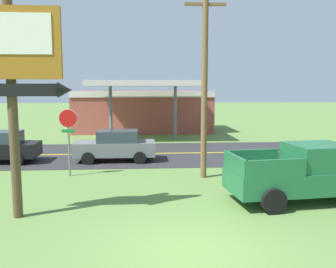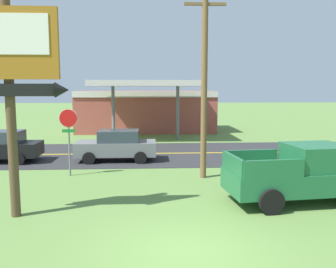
% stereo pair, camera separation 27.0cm
% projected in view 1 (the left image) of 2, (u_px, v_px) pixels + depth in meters
% --- Properties ---
extents(ground_plane, '(180.00, 180.00, 0.00)m').
position_uv_depth(ground_plane, '(192.00, 251.00, 8.59)').
color(ground_plane, '#5B7F3D').
extents(road_asphalt, '(140.00, 8.00, 0.02)m').
position_uv_depth(road_asphalt, '(162.00, 153.00, 21.45)').
color(road_asphalt, '#2B2B2D').
rests_on(road_asphalt, ground).
extents(road_centre_line, '(126.00, 0.20, 0.01)m').
position_uv_depth(road_centre_line, '(162.00, 153.00, 21.45)').
color(road_centre_line, gold).
rests_on(road_centre_line, road_asphalt).
extents(motel_sign, '(3.24, 0.54, 6.40)m').
position_uv_depth(motel_sign, '(11.00, 68.00, 10.22)').
color(motel_sign, brown).
rests_on(motel_sign, ground).
extents(stop_sign, '(0.80, 0.08, 2.95)m').
position_uv_depth(stop_sign, '(68.00, 130.00, 15.71)').
color(stop_sign, slate).
rests_on(stop_sign, ground).
extents(utility_pole, '(1.92, 0.26, 8.56)m').
position_uv_depth(utility_pole, '(205.00, 71.00, 15.17)').
color(utility_pole, brown).
rests_on(utility_pole, ground).
extents(gas_station, '(12.00, 11.50, 4.40)m').
position_uv_depth(gas_station, '(143.00, 110.00, 32.62)').
color(gas_station, '#A84C42').
rests_on(gas_station, ground).
extents(pickup_green_parked_on_lawn, '(5.38, 2.67, 1.96)m').
position_uv_depth(pickup_green_parked_on_lawn, '(306.00, 173.00, 12.32)').
color(pickup_green_parked_on_lawn, '#1E6038').
rests_on(pickup_green_parked_on_lawn, ground).
extents(car_grey_near_lane, '(4.20, 2.00, 1.64)m').
position_uv_depth(car_grey_near_lane, '(116.00, 146.00, 19.19)').
color(car_grey_near_lane, slate).
rests_on(car_grey_near_lane, ground).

